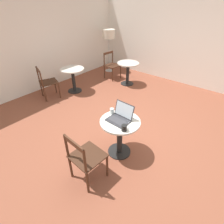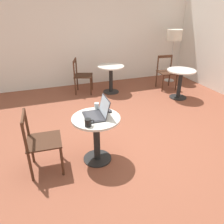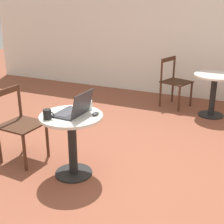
{
  "view_description": "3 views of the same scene",
  "coord_description": "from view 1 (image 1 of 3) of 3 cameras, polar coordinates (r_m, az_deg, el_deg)",
  "views": [
    {
      "loc": [
        -2.42,
        -1.61,
        2.39
      ],
      "look_at": [
        -0.27,
        0.16,
        0.54
      ],
      "focal_mm": 28.0,
      "sensor_mm": 36.0,
      "label": 1
    },
    {
      "loc": [
        -1.25,
        -2.8,
        2.08
      ],
      "look_at": [
        -0.23,
        0.06,
        0.58
      ],
      "focal_mm": 35.0,
      "sensor_mm": 36.0,
      "label": 2
    },
    {
      "loc": [
        1.09,
        -2.84,
        1.84
      ],
      "look_at": [
        -0.35,
        0.29,
        0.59
      ],
      "focal_mm": 50.0,
      "sensor_mm": 36.0,
      "label": 3
    }
  ],
  "objects": [
    {
      "name": "drinking_glass",
      "position": [
        2.99,
        -0.03,
        0.32
      ],
      "size": [
        0.07,
        0.07,
        0.1
      ],
      "color": "silver",
      "rests_on": "cafe_table_near"
    },
    {
      "name": "chair_far_left",
      "position": [
        5.11,
        -20.44,
        9.02
      ],
      "size": [
        0.56,
        0.56,
        0.87
      ],
      "color": "#472819",
      "rests_on": "ground_plane"
    },
    {
      "name": "wall_side",
      "position": [
        5.97,
        24.94,
        20.63
      ],
      "size": [
        0.06,
        9.4,
        2.7
      ],
      "color": "white",
      "rests_on": "ground_plane"
    },
    {
      "name": "mouse",
      "position": [
        3.04,
        3.81,
        0.06
      ],
      "size": [
        0.06,
        0.1,
        0.03
      ],
      "color": "#2D2D33",
      "rests_on": "cafe_table_near"
    },
    {
      "name": "ground_plane",
      "position": [
        3.76,
        4.57,
        -6.04
      ],
      "size": [
        16.0,
        16.0,
        0.0
      ],
      "primitive_type": "plane",
      "color": "brown"
    },
    {
      "name": "wall_back",
      "position": [
        5.51,
        -24.99,
        19.76
      ],
      "size": [
        9.4,
        0.06,
        2.7
      ],
      "color": "white",
      "rests_on": "ground_plane"
    },
    {
      "name": "chair_mid_back",
      "position": [
        6.13,
        -0.12,
        15.02
      ],
      "size": [
        0.49,
        0.49,
        0.87
      ],
      "color": "#472819",
      "rests_on": "ground_plane"
    },
    {
      "name": "chair_near_left",
      "position": [
        2.63,
        -8.63,
        -14.57
      ],
      "size": [
        0.47,
        0.47,
        0.87
      ],
      "color": "#472819",
      "rests_on": "ground_plane"
    },
    {
      "name": "mug",
      "position": [
        2.63,
        4.04,
        -5.18
      ],
      "size": [
        0.12,
        0.08,
        0.1
      ],
      "color": "black",
      "rests_on": "cafe_table_near"
    },
    {
      "name": "floor_lamp",
      "position": [
        6.62,
        -1.05,
        23.74
      ],
      "size": [
        0.42,
        0.42,
        1.47
      ],
      "color": "#B7B7B7",
      "rests_on": "ground_plane"
    },
    {
      "name": "cafe_table_far",
      "position": [
        5.26,
        -12.64,
        11.57
      ],
      "size": [
        0.67,
        0.67,
        0.7
      ],
      "color": "black",
      "rests_on": "ground_plane"
    },
    {
      "name": "cafe_table_mid",
      "position": [
        5.65,
        5.2,
        13.77
      ],
      "size": [
        0.67,
        0.67,
        0.7
      ],
      "color": "black",
      "rests_on": "ground_plane"
    },
    {
      "name": "cafe_table_near",
      "position": [
        2.97,
        2.58,
        -6.11
      ],
      "size": [
        0.67,
        0.67,
        0.7
      ],
      "color": "black",
      "rests_on": "ground_plane"
    },
    {
      "name": "laptop",
      "position": [
        2.84,
        2.62,
        -1.68
      ],
      "size": [
        0.33,
        0.37,
        0.26
      ],
      "color": "#2D2D33",
      "rests_on": "cafe_table_near"
    }
  ]
}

